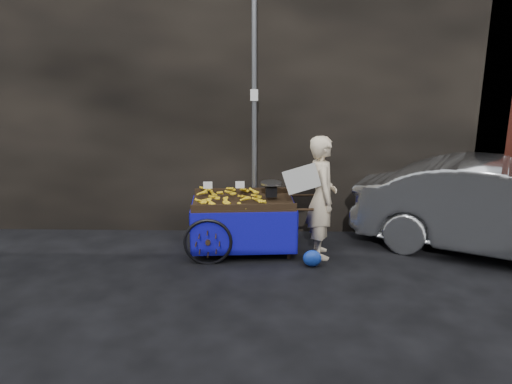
{
  "coord_description": "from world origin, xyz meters",
  "views": [
    {
      "loc": [
        0.5,
        -6.73,
        3.0
      ],
      "look_at": [
        0.35,
        0.5,
        1.02
      ],
      "focal_mm": 35.0,
      "sensor_mm": 36.0,
      "label": 1
    }
  ],
  "objects_px": {
    "banana_cart": "(240,206)",
    "plastic_bag": "(312,258)",
    "vendor": "(322,197)",
    "parked_car": "(503,210)"
  },
  "relations": [
    {
      "from": "vendor",
      "to": "parked_car",
      "type": "relative_size",
      "value": 0.43
    },
    {
      "from": "parked_car",
      "to": "banana_cart",
      "type": "bearing_deg",
      "value": 114.57
    },
    {
      "from": "banana_cart",
      "to": "plastic_bag",
      "type": "xyz_separation_m",
      "value": [
        1.09,
        -0.61,
        -0.61
      ]
    },
    {
      "from": "plastic_bag",
      "to": "parked_car",
      "type": "bearing_deg",
      "value": 10.48
    },
    {
      "from": "banana_cart",
      "to": "parked_car",
      "type": "xyz_separation_m",
      "value": [
        4.05,
        -0.07,
        -0.01
      ]
    },
    {
      "from": "parked_car",
      "to": "vendor",
      "type": "bearing_deg",
      "value": 118.1
    },
    {
      "from": "plastic_bag",
      "to": "parked_car",
      "type": "distance_m",
      "value": 3.07
    },
    {
      "from": "banana_cart",
      "to": "plastic_bag",
      "type": "height_order",
      "value": "banana_cart"
    },
    {
      "from": "vendor",
      "to": "plastic_bag",
      "type": "relative_size",
      "value": 6.87
    },
    {
      "from": "parked_car",
      "to": "plastic_bag",
      "type": "bearing_deg",
      "value": 126.02
    }
  ]
}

